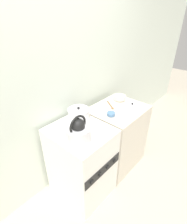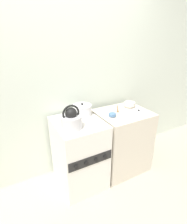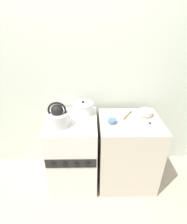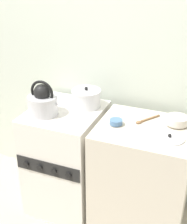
{
  "view_description": "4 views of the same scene",
  "coord_description": "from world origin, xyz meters",
  "views": [
    {
      "loc": [
        -0.95,
        -0.73,
        1.9
      ],
      "look_at": [
        0.24,
        0.34,
        0.97
      ],
      "focal_mm": 28.0,
      "sensor_mm": 36.0,
      "label": 1
    },
    {
      "loc": [
        -0.71,
        -1.34,
        1.76
      ],
      "look_at": [
        0.21,
        0.33,
        0.94
      ],
      "focal_mm": 28.0,
      "sensor_mm": 36.0,
      "label": 2
    },
    {
      "loc": [
        0.21,
        -1.31,
        1.85
      ],
      "look_at": [
        0.24,
        0.3,
        0.97
      ],
      "focal_mm": 28.0,
      "sensor_mm": 36.0,
      "label": 3
    },
    {
      "loc": [
        1.02,
        -1.6,
        1.92
      ],
      "look_at": [
        0.24,
        0.31,
        0.9
      ],
      "focal_mm": 50.0,
      "sensor_mm": 36.0,
      "label": 4
    }
  ],
  "objects": [
    {
      "name": "small_ceramic_bowl",
      "position": [
        0.43,
        0.25,
        0.89
      ],
      "size": [
        0.09,
        0.09,
        0.04
      ],
      "color": "#4C729E",
      "rests_on": "counter"
    },
    {
      "name": "loose_pot_lid",
      "position": [
        0.82,
        0.2,
        0.87
      ],
      "size": [
        0.2,
        0.2,
        0.03
      ],
      "color": "silver",
      "rests_on": "counter"
    },
    {
      "name": "counter",
      "position": [
        0.64,
        0.29,
        0.43
      ],
      "size": [
        0.67,
        0.58,
        0.87
      ],
      "color": "beige",
      "rests_on": "ground_plane"
    },
    {
      "name": "ground_plane",
      "position": [
        0.0,
        0.0,
        0.0
      ],
      "size": [
        12.0,
        12.0,
        0.0
      ],
      "primitive_type": "plane",
      "color": "#B2A893"
    },
    {
      "name": "wall_back",
      "position": [
        0.0,
        0.69,
        1.25
      ],
      "size": [
        7.0,
        0.06,
        2.5
      ],
      "color": "silver",
      "rests_on": "ground_plane"
    },
    {
      "name": "cooking_pot",
      "position": [
        0.12,
        0.44,
        0.94
      ],
      "size": [
        0.23,
        0.23,
        0.16
      ],
      "color": "silver",
      "rests_on": "stove"
    },
    {
      "name": "kettle",
      "position": [
        -0.12,
        0.2,
        0.97
      ],
      "size": [
        0.27,
        0.22,
        0.27
      ],
      "color": "silver",
      "rests_on": "stove"
    },
    {
      "name": "stove",
      "position": [
        -0.0,
        0.31,
        0.44
      ],
      "size": [
        0.54,
        0.64,
        0.87
      ],
      "color": "silver",
      "rests_on": "ground_plane"
    },
    {
      "name": "enamel_bowl",
      "position": [
        0.83,
        0.41,
        0.91
      ],
      "size": [
        0.15,
        0.15,
        0.07
      ],
      "color": "beige",
      "rests_on": "counter"
    },
    {
      "name": "wooden_spoon",
      "position": [
        0.62,
        0.39,
        0.88
      ],
      "size": [
        0.15,
        0.2,
        0.02
      ],
      "color": "olive",
      "rests_on": "counter"
    }
  ]
}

